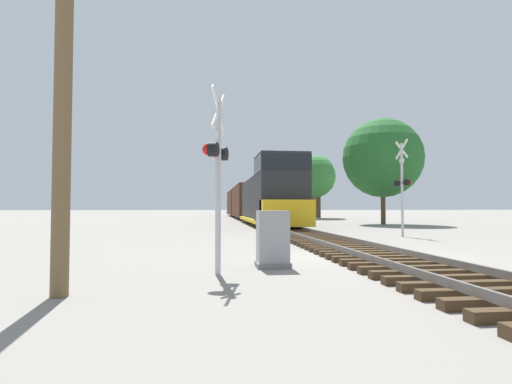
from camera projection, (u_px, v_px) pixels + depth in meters
ground_plane at (367, 257)px, 11.25m from camera, size 400.00×400.00×0.00m
rail_track_bed at (367, 253)px, 11.26m from camera, size 2.60×160.00×0.31m
freight_train at (249, 202)px, 45.55m from camera, size 3.04×48.18×4.70m
crossing_signal_near at (217, 163)px, 8.49m from camera, size 0.58×1.00×3.94m
crossing_signal_far at (402, 184)px, 19.27m from camera, size 0.48×1.02×4.69m
relay_cabinet at (273, 239)px, 9.44m from camera, size 0.79×0.71×1.34m
tree_far_right at (383, 158)px, 33.19m from camera, size 6.56×6.56×8.81m
tree_mid_background at (314, 177)px, 49.19m from camera, size 5.25×5.25×7.85m
tree_deep_background at (318, 172)px, 53.79m from camera, size 4.09×4.09×8.38m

